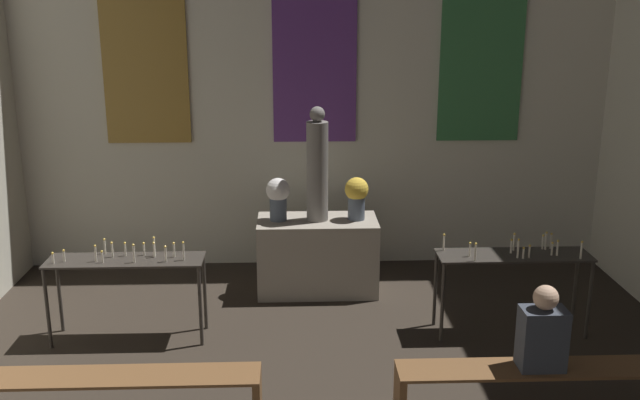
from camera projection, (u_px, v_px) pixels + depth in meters
name	position (u px, v px, depth m)	size (l,w,h in m)	color
wall_back	(314.00, 65.00, 8.70)	(7.51, 0.16, 5.01)	beige
altar	(317.00, 255.00, 8.29)	(1.38, 0.70, 0.87)	gray
statue	(317.00, 168.00, 8.01)	(0.24, 0.24, 1.30)	slate
flower_vase_left	(278.00, 196.00, 8.08)	(0.27, 0.27, 0.49)	#4C5666
flower_vase_right	(357.00, 195.00, 8.12)	(0.27, 0.27, 0.49)	#4C5666
candle_rack_left	(126.00, 269.00, 7.01)	(1.53, 0.43, 1.05)	#332D28
candle_rack_right	(513.00, 264.00, 7.15)	(1.53, 0.43, 1.05)	#332D28
pew_back_left	(112.00, 387.00, 5.65)	(2.36, 0.36, 0.44)	brown
pew_back_right	(541.00, 379.00, 5.77)	(2.36, 0.36, 0.44)	brown
person_seated	(543.00, 332.00, 5.66)	(0.36, 0.24, 0.71)	#383D47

